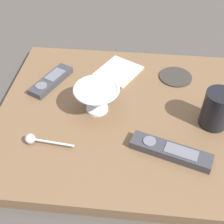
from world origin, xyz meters
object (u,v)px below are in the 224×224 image
Objects in this scene: folded_napkin at (119,71)px; drink_coaster at (175,77)px; cereal_bowl at (97,98)px; tv_remote_far at (171,151)px; coffee_mug at (217,109)px; tv_remote_near at (51,81)px; teaspoon at (34,139)px.

folded_napkin is 0.18m from drink_coaster.
tv_remote_far is (-0.20, 0.14, -0.03)m from cereal_bowl.
coffee_mug is (-0.31, 0.02, 0.01)m from cereal_bowl.
coffee_mug reaches higher than tv_remote_near.
coffee_mug is at bearing 176.06° from cereal_bowl.
tv_remote_far is at bearing 115.74° from folded_napkin.
folded_napkin is at bearing -158.82° from tv_remote_near.
tv_remote_near is 1.62× the size of drink_coaster.
teaspoon is at bearing 59.94° from folded_napkin.
coffee_mug is 0.51× the size of tv_remote_far.
cereal_bowl is at bearing 76.18° from folded_napkin.
tv_remote_near reaches higher than drink_coaster.
tv_remote_far is at bearing 84.75° from drink_coaster.
teaspoon reaches higher than drink_coaster.
teaspoon is at bearing 14.29° from coffee_mug.
teaspoon reaches higher than tv_remote_far.
coffee_mug is 0.81× the size of teaspoon.
coffee_mug is at bearing 114.57° from drink_coaster.
teaspoon is 0.75× the size of folded_napkin.
coffee_mug is 0.46m from teaspoon.
drink_coaster is (-0.36, -0.30, -0.01)m from teaspoon.
tv_remote_far is at bearing 145.13° from cereal_bowl.
coffee_mug is at bearing -165.71° from teaspoon.
teaspoon is (0.14, 0.14, -0.03)m from cereal_bowl.
cereal_bowl is 0.73× the size of folded_napkin.
drink_coaster is at bearing 176.80° from folded_napkin.
tv_remote_near is (0.16, -0.10, -0.03)m from cereal_bowl.
teaspoon reaches higher than tv_remote_near.
tv_remote_near is 0.97× the size of folded_napkin.
tv_remote_far reaches higher than tv_remote_near.
teaspoon is 0.33m from tv_remote_far.
coffee_mug reaches higher than cereal_bowl.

